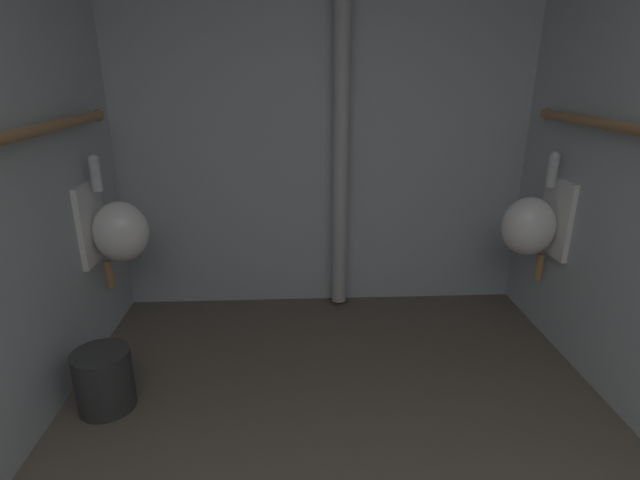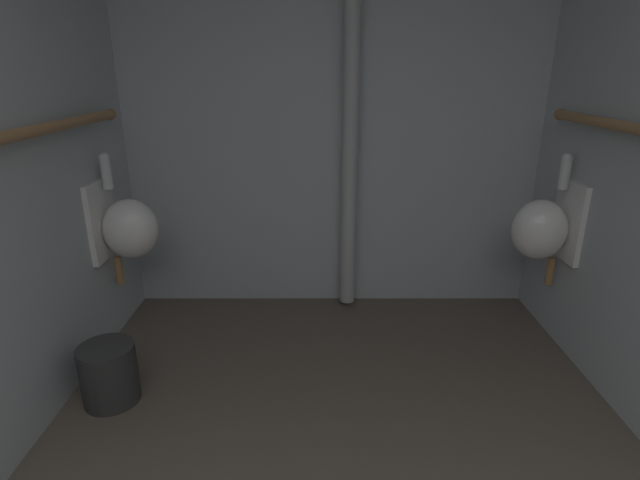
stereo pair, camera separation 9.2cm
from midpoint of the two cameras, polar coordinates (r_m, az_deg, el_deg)
name	(u,v)px [view 1 (the left image)]	position (r m, az deg, el deg)	size (l,w,h in m)	color
wall_back	(323,100)	(3.15, -0.50, 15.92)	(2.73, 0.06, 2.68)	#AFB7BC
urinal_left_mid	(117,230)	(2.92, -23.35, 1.07)	(0.32, 0.30, 0.76)	white
urinal_right_mid	(532,224)	(3.01, 22.63, 1.67)	(0.32, 0.30, 0.76)	white
standpipe_back_wall	(341,101)	(3.04, 1.61, 15.79)	(0.10, 0.10, 2.63)	#B2B2B2
waste_bin	(104,380)	(2.61, -24.71, -14.54)	(0.26, 0.26, 0.29)	#2D2D2D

